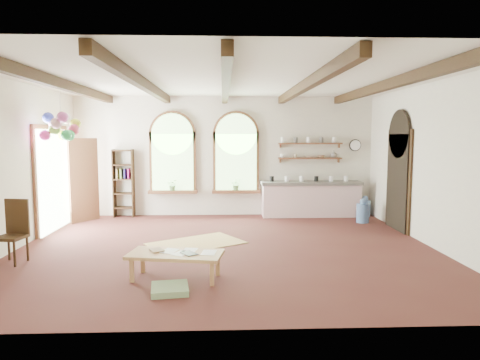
{
  "coord_description": "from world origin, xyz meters",
  "views": [
    {
      "loc": [
        -0.05,
        -8.08,
        2.17
      ],
      "look_at": [
        0.29,
        0.6,
        1.26
      ],
      "focal_mm": 32.0,
      "sensor_mm": 36.0,
      "label": 1
    }
  ],
  "objects_px": {
    "coffee_table": "(176,256)",
    "side_chair": "(12,245)",
    "kitchen_counter": "(311,199)",
    "balloon_cluster": "(61,127)"
  },
  "relations": [
    {
      "from": "coffee_table",
      "to": "side_chair",
      "type": "relative_size",
      "value": 1.39
    },
    {
      "from": "kitchen_counter",
      "to": "balloon_cluster",
      "type": "distance_m",
      "value": 6.41
    },
    {
      "from": "side_chair",
      "to": "balloon_cluster",
      "type": "height_order",
      "value": "balloon_cluster"
    },
    {
      "from": "coffee_table",
      "to": "balloon_cluster",
      "type": "relative_size",
      "value": 1.31
    },
    {
      "from": "kitchen_counter",
      "to": "side_chair",
      "type": "xyz_separation_m",
      "value": [
        -5.95,
        -4.02,
        -0.16
      ]
    },
    {
      "from": "coffee_table",
      "to": "side_chair",
      "type": "height_order",
      "value": "side_chair"
    },
    {
      "from": "side_chair",
      "to": "balloon_cluster",
      "type": "distance_m",
      "value": 2.7
    },
    {
      "from": "coffee_table",
      "to": "side_chair",
      "type": "distance_m",
      "value": 3.01
    },
    {
      "from": "kitchen_counter",
      "to": "balloon_cluster",
      "type": "bearing_deg",
      "value": -158.56
    },
    {
      "from": "balloon_cluster",
      "to": "side_chair",
      "type": "bearing_deg",
      "value": -97.69
    }
  ]
}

